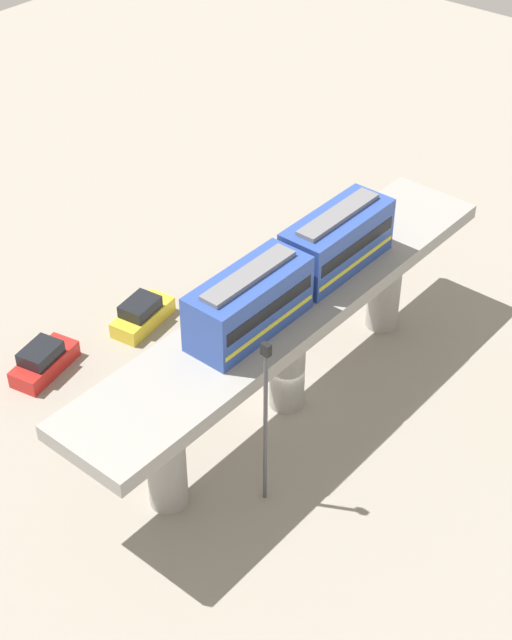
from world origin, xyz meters
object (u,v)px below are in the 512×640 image
parked_car_yellow (142,314)px  signal_post (265,417)px  parked_car_red (44,361)px  train (295,270)px

parked_car_yellow → signal_post: (-14.32, 5.78, 4.58)m
parked_car_yellow → parked_car_red: (1.15, 6.59, 0.00)m
parked_car_yellow → parked_car_red: same height
parked_car_yellow → signal_post: size_ratio=0.46×
train → parked_car_red: (12.07, 7.14, -7.79)m
train → parked_car_yellow: train is taller
parked_car_red → signal_post: signal_post is taller
parked_car_yellow → parked_car_red: bearing=71.0°
train → parked_car_yellow: size_ratio=3.06×
train → parked_car_yellow: 13.42m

